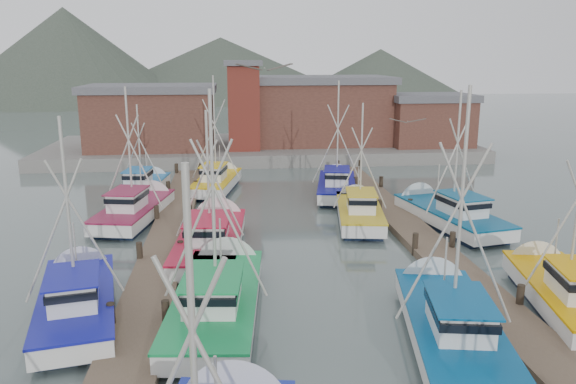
{
  "coord_description": "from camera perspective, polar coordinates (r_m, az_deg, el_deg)",
  "views": [
    {
      "loc": [
        -3.48,
        -21.78,
        10.06
      ],
      "look_at": [
        -0.22,
        8.96,
        2.6
      ],
      "focal_mm": 35.0,
      "sensor_mm": 36.0,
      "label": 1
    }
  ],
  "objects": [
    {
      "name": "gull_far",
      "position": [
        23.89,
        12.06,
        7.06
      ],
      "size": [
        1.55,
        0.66,
        0.24
      ],
      "rotation": [
        0.0,
        0.0,
        -0.31
      ],
      "color": "gray",
      "rests_on": "ground"
    },
    {
      "name": "boat_12",
      "position": [
        43.75,
        -7.13,
        1.08
      ],
      "size": [
        4.02,
        8.5,
        9.39
      ],
      "rotation": [
        0.0,
        0.0,
        -0.2
      ],
      "color": "black",
      "rests_on": "ground"
    },
    {
      "name": "ground",
      "position": [
        24.24,
        2.8,
        -10.97
      ],
      "size": [
        260.0,
        260.0,
        0.0
      ],
      "primitive_type": "plane",
      "color": "#53645F",
      "rests_on": "ground"
    },
    {
      "name": "boat_7",
      "position": [
        26.1,
        25.92,
        -8.93
      ],
      "size": [
        4.2,
        8.99,
        8.5
      ],
      "rotation": [
        0.0,
        0.0,
        -0.19
      ],
      "color": "black",
      "rests_on": "ground"
    },
    {
      "name": "boat_4",
      "position": [
        23.14,
        -7.05,
        -10.44
      ],
      "size": [
        4.08,
        10.27,
        9.88
      ],
      "rotation": [
        0.0,
        0.0,
        -0.1
      ],
      "color": "black",
      "rests_on": "ground"
    },
    {
      "name": "dock_left",
      "position": [
        27.86,
        -13.03,
        -7.5
      ],
      "size": [
        2.3,
        46.0,
        1.5
      ],
      "color": "brown",
      "rests_on": "ground"
    },
    {
      "name": "dock_right",
      "position": [
        29.56,
        15.19,
        -6.39
      ],
      "size": [
        2.3,
        46.0,
        1.5
      ],
      "color": "brown",
      "rests_on": "ground"
    },
    {
      "name": "boat_14",
      "position": [
        42.94,
        -14.4,
        0.51
      ],
      "size": [
        3.43,
        8.2,
        7.4
      ],
      "rotation": [
        0.0,
        0.0,
        -0.13
      ],
      "color": "black",
      "rests_on": "ground"
    },
    {
      "name": "boat_8",
      "position": [
        30.25,
        -7.73,
        -4.63
      ],
      "size": [
        3.92,
        10.22,
        8.44
      ],
      "rotation": [
        0.0,
        0.0,
        -0.08
      ],
      "color": "black",
      "rests_on": "ground"
    },
    {
      "name": "shed_right",
      "position": [
        59.75,
        14.14,
        7.18
      ],
      "size": [
        8.48,
        6.36,
        5.2
      ],
      "color": "brown",
      "rests_on": "quay"
    },
    {
      "name": "boat_10",
      "position": [
        36.84,
        -15.07,
        -1.66
      ],
      "size": [
        4.36,
        9.34,
        9.12
      ],
      "rotation": [
        0.0,
        0.0,
        -0.19
      ],
      "color": "black",
      "rests_on": "ground"
    },
    {
      "name": "lookout_tower",
      "position": [
        54.99,
        -4.55,
        8.82
      ],
      "size": [
        3.6,
        3.6,
        8.5
      ],
      "color": "maroon",
      "rests_on": "quay"
    },
    {
      "name": "shed_left",
      "position": [
        57.56,
        -13.65,
        7.48
      ],
      "size": [
        12.72,
        8.48,
        6.2
      ],
      "color": "brown",
      "rests_on": "quay"
    },
    {
      "name": "shed_center",
      "position": [
        59.78,
        3.12,
        8.39
      ],
      "size": [
        14.84,
        9.54,
        6.9
      ],
      "color": "brown",
      "rests_on": "quay"
    },
    {
      "name": "distant_hills",
      "position": [
        145.01,
        -9.85,
        9.39
      ],
      "size": [
        175.0,
        140.0,
        42.0
      ],
      "color": "#454F42",
      "rests_on": "ground"
    },
    {
      "name": "boat_9",
      "position": [
        35.35,
        7.2,
        -1.94
      ],
      "size": [
        3.74,
        8.57,
        8.09
      ],
      "rotation": [
        0.0,
        0.0,
        -0.15
      ],
      "color": "black",
      "rests_on": "ground"
    },
    {
      "name": "boat_5",
      "position": [
        21.84,
        15.92,
        -12.41
      ],
      "size": [
        4.51,
        9.8,
        10.03
      ],
      "rotation": [
        0.0,
        0.0,
        -0.18
      ],
      "color": "black",
      "rests_on": "ground"
    },
    {
      "name": "boat_13",
      "position": [
        42.13,
        4.97,
        0.65
      ],
      "size": [
        4.18,
        8.88,
        9.13
      ],
      "rotation": [
        0.0,
        0.0,
        -0.19
      ],
      "color": "black",
      "rests_on": "ground"
    },
    {
      "name": "boat_11",
      "position": [
        35.83,
        15.71,
        -2.13
      ],
      "size": [
        4.69,
        9.82,
        9.08
      ],
      "rotation": [
        0.0,
        0.0,
        0.2
      ],
      "color": "black",
      "rests_on": "ground"
    },
    {
      "name": "quay",
      "position": [
        59.64,
        -2.64,
        4.42
      ],
      "size": [
        44.0,
        16.0,
        1.2
      ],
      "primitive_type": "cube",
      "color": "gray",
      "rests_on": "ground"
    },
    {
      "name": "boat_6",
      "position": [
        24.3,
        -20.57,
        -10.05
      ],
      "size": [
        4.38,
        9.23,
        8.75
      ],
      "rotation": [
        0.0,
        0.0,
        0.2
      ],
      "color": "black",
      "rests_on": "ground"
    },
    {
      "name": "gull_near",
      "position": [
        14.85,
        -2.4,
        12.47
      ],
      "size": [
        1.52,
        0.66,
        0.24
      ],
      "rotation": [
        0.0,
        0.0,
        0.49
      ],
      "color": "gray",
      "rests_on": "ground"
    }
  ]
}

